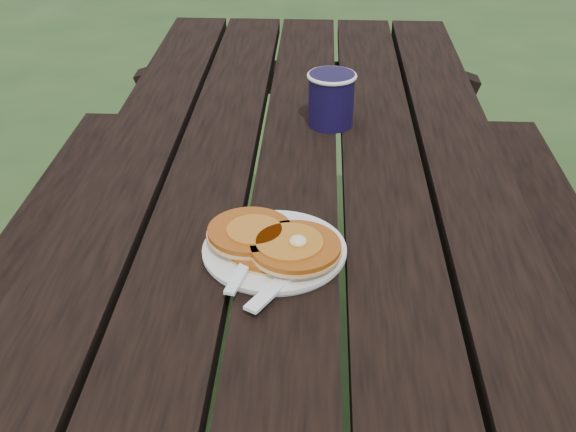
{
  "coord_description": "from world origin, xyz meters",
  "views": [
    {
      "loc": [
        0.04,
        -1.12,
        1.35
      ],
      "look_at": [
        -0.0,
        -0.24,
        0.8
      ],
      "focal_mm": 45.0,
      "sensor_mm": 36.0,
      "label": 1
    }
  ],
  "objects_px": {
    "plate": "(275,251)",
    "coffee_cup": "(331,96)",
    "pancake_stack": "(274,242)",
    "picnic_table": "(295,336)"
  },
  "relations": [
    {
      "from": "coffee_cup",
      "to": "picnic_table",
      "type": "bearing_deg",
      "value": -107.07
    },
    {
      "from": "plate",
      "to": "coffee_cup",
      "type": "bearing_deg",
      "value": 79.8
    },
    {
      "from": "pancake_stack",
      "to": "coffee_cup",
      "type": "bearing_deg",
      "value": 79.88
    },
    {
      "from": "picnic_table",
      "to": "plate",
      "type": "xyz_separation_m",
      "value": [
        -0.02,
        -0.26,
        0.39
      ]
    },
    {
      "from": "plate",
      "to": "coffee_cup",
      "type": "xyz_separation_m",
      "value": [
        0.08,
        0.45,
        0.05
      ]
    },
    {
      "from": "picnic_table",
      "to": "coffee_cup",
      "type": "height_order",
      "value": "coffee_cup"
    },
    {
      "from": "picnic_table",
      "to": "coffee_cup",
      "type": "bearing_deg",
      "value": 72.93
    },
    {
      "from": "plate",
      "to": "coffee_cup",
      "type": "distance_m",
      "value": 0.46
    },
    {
      "from": "coffee_cup",
      "to": "pancake_stack",
      "type": "bearing_deg",
      "value": -100.12
    },
    {
      "from": "plate",
      "to": "coffee_cup",
      "type": "height_order",
      "value": "coffee_cup"
    }
  ]
}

